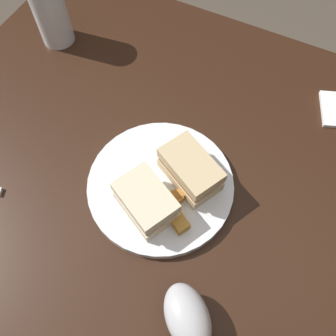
# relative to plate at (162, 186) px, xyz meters

# --- Properties ---
(ground_plane) EXTENTS (6.00, 6.00, 0.00)m
(ground_plane) POSITION_rel_plate_xyz_m (0.00, -0.06, -0.73)
(ground_plane) COLOR #4C4238
(dining_table) EXTENTS (1.09, 0.85, 0.72)m
(dining_table) POSITION_rel_plate_xyz_m (0.00, -0.06, -0.37)
(dining_table) COLOR black
(dining_table) RESTS_ON ground
(plate) EXTENTS (0.27, 0.27, 0.02)m
(plate) POSITION_rel_plate_xyz_m (0.00, 0.00, 0.00)
(plate) COLOR white
(plate) RESTS_ON dining_table
(sandwich_half_left) EXTENTS (0.12, 0.11, 0.06)m
(sandwich_half_left) POSITION_rel_plate_xyz_m (0.00, 0.05, 0.04)
(sandwich_half_left) COLOR beige
(sandwich_half_left) RESTS_ON plate
(sandwich_half_right) EXTENTS (0.13, 0.11, 0.06)m
(sandwich_half_right) POSITION_rel_plate_xyz_m (-0.04, -0.04, 0.04)
(sandwich_half_right) COLOR #CCB284
(sandwich_half_right) RESTS_ON plate
(potato_wedge_front) EXTENTS (0.04, 0.04, 0.02)m
(potato_wedge_front) POSITION_rel_plate_xyz_m (-0.04, 0.01, 0.02)
(potato_wedge_front) COLOR #AD702D
(potato_wedge_front) RESTS_ON plate
(potato_wedge_middle) EXTENTS (0.06, 0.05, 0.02)m
(potato_wedge_middle) POSITION_rel_plate_xyz_m (-0.05, 0.05, 0.02)
(potato_wedge_middle) COLOR #B77F33
(potato_wedge_middle) RESTS_ON plate
(potato_wedge_back) EXTENTS (0.04, 0.06, 0.02)m
(potato_wedge_back) POSITION_rel_plate_xyz_m (-0.03, 0.04, 0.02)
(potato_wedge_back) COLOR #AD702D
(potato_wedge_back) RESTS_ON plate
(pint_glass) EXTENTS (0.07, 0.07, 0.17)m
(pint_glass) POSITION_rel_plate_xyz_m (0.39, -0.24, 0.07)
(pint_glass) COLOR white
(pint_glass) RESTS_ON dining_table
(gravy_boat) EXTENTS (0.12, 0.12, 0.07)m
(gravy_boat) POSITION_rel_plate_xyz_m (-0.14, 0.19, 0.03)
(gravy_boat) COLOR #B7B7BC
(gravy_boat) RESTS_ON dining_table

